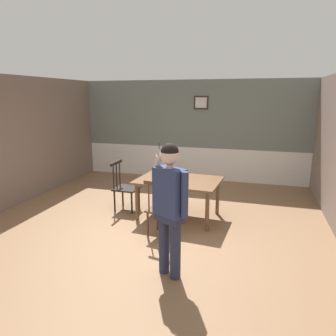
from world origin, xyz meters
TOP-DOWN VIEW (x-y plane):
  - ground_plane at (0.00, 0.00)m, footprint 7.92×7.92m
  - room_back_partition at (0.00, 3.60)m, footprint 6.41×0.17m
  - dining_table at (0.39, 0.67)m, footprint 1.63×1.18m
  - chair_near_window at (-0.78, 0.75)m, footprint 0.48×0.48m
  - chair_by_doorway at (0.31, -0.25)m, footprint 0.49×0.49m
  - person_figure at (0.79, -1.30)m, footprint 0.52×0.39m

SIDE VIEW (x-z plane):
  - ground_plane at x=0.00m, z-range 0.00..0.00m
  - chair_by_doorway at x=0.31m, z-range -0.01..0.98m
  - chair_near_window at x=-0.78m, z-range -0.02..0.99m
  - dining_table at x=0.39m, z-range 0.29..1.05m
  - person_figure at x=0.79m, z-range 0.14..1.91m
  - room_back_partition at x=0.00m, z-range -0.05..2.69m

